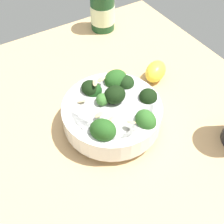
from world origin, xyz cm
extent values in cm
cube|color=tan|center=(0.00, 0.00, -1.89)|extent=(69.79, 69.79, 3.78)
cylinder|color=white|center=(3.68, 0.02, 0.71)|extent=(10.44, 10.44, 1.42)
cylinder|color=white|center=(3.68, 0.02, 3.56)|extent=(18.97, 18.97, 4.27)
cylinder|color=silver|center=(3.68, 0.02, 5.29)|extent=(15.58, 15.58, 0.80)
cylinder|color=#3C7A32|center=(8.21, -4.59, 4.47)|extent=(2.29, 2.06, 1.84)
ellipsoid|color=#23511C|center=(8.21, -4.59, 6.46)|extent=(6.98, 6.67, 6.08)
cylinder|color=#2F662B|center=(1.87, -1.01, 5.13)|extent=(1.28, 1.47, 1.22)
ellipsoid|color=#386B2B|center=(1.87, -1.01, 6.42)|extent=(3.79, 4.25, 3.55)
cylinder|color=#4A8F3C|center=(-0.09, 5.64, 4.42)|extent=(1.97, 1.85, 1.26)
ellipsoid|color=black|center=(-0.09, 5.64, 5.93)|extent=(4.76, 4.86, 3.23)
cylinder|color=#589D47|center=(2.53, 1.32, 5.32)|extent=(1.96, 2.03, 1.38)
ellipsoid|color=black|center=(2.53, 1.32, 7.01)|extent=(5.45, 4.95, 4.28)
cylinder|color=#589D47|center=(-1.55, -1.07, 4.30)|extent=(1.69, 1.71, 1.41)
ellipsoid|color=#194216|center=(-1.55, -1.07, 5.81)|extent=(5.07, 5.51, 4.78)
cylinder|color=#3C7A32|center=(5.47, 7.03, 4.35)|extent=(1.65, 1.68, 1.05)
ellipsoid|color=black|center=(5.47, 7.03, 5.99)|extent=(4.07, 3.74, 3.68)
cylinder|color=#2F662B|center=(-2.20, -1.24, 4.53)|extent=(1.79, 1.72, 1.32)
ellipsoid|color=black|center=(-2.20, -1.24, 6.14)|extent=(4.61, 4.34, 3.88)
cylinder|color=#3C7A32|center=(-1.69, 4.14, 4.67)|extent=(2.14, 2.08, 1.10)
ellipsoid|color=#23511C|center=(-1.69, 4.14, 6.36)|extent=(5.39, 5.62, 5.09)
cylinder|color=#3C7A32|center=(9.94, 3.21, 4.24)|extent=(1.91, 2.02, 1.48)
ellipsoid|color=#2D6023|center=(9.94, 3.21, 5.96)|extent=(5.44, 4.50, 5.13)
ellipsoid|color=#DBBC84|center=(5.14, -3.54, 6.87)|extent=(1.18, 1.89, 0.89)
ellipsoid|color=#DBBC84|center=(-2.26, 1.20, 7.32)|extent=(1.12, 1.82, 1.10)
ellipsoid|color=#DBBC84|center=(7.65, -2.46, 7.43)|extent=(1.93, 2.05, 0.69)
ellipsoid|color=#DBBC84|center=(9.95, 0.04, 7.48)|extent=(1.97, 1.66, 1.14)
ellipsoid|color=#DBBC84|center=(0.34, -4.39, 6.12)|extent=(1.83, 1.98, 1.32)
ellipsoid|color=#DBBC84|center=(-1.20, -0.73, 8.14)|extent=(2.08, 1.79, 0.73)
ellipsoid|color=yellow|center=(-3.02, 15.79, 2.19)|extent=(6.78, 7.54, 4.37)
cylinder|color=#194723|center=(-27.63, 16.23, 6.13)|extent=(6.47, 6.47, 12.26)
cylinder|color=#DCEEBF|center=(-27.63, 16.23, 4.50)|extent=(6.60, 6.60, 4.90)
camera|label=1|loc=(34.71, -19.02, 45.28)|focal=46.23mm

